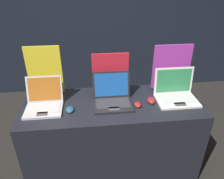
{
  "coord_description": "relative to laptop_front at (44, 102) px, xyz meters",
  "views": [
    {
      "loc": [
        -0.2,
        -1.41,
        2.0
      ],
      "look_at": [
        -0.01,
        0.33,
        1.01
      ],
      "focal_mm": 35.0,
      "sensor_mm": 36.0,
      "label": 1
    }
  ],
  "objects": [
    {
      "name": "laptop_front",
      "position": [
        0.0,
        0.0,
        0.0
      ],
      "size": [
        0.33,
        0.33,
        0.26
      ],
      "color": "#B7B7BC",
      "rests_on": "display_counter"
    },
    {
      "name": "promo_stand_back",
      "position": [
        1.26,
        0.21,
        0.17
      ],
      "size": [
        0.39,
        0.07,
        0.49
      ],
      "color": "black",
      "rests_on": "display_counter"
    },
    {
      "name": "mouse_back",
      "position": [
        1.01,
        -0.02,
        -0.04
      ],
      "size": [
        0.07,
        0.12,
        0.04
      ],
      "color": "maroon",
      "rests_on": "display_counter"
    },
    {
      "name": "promo_stand_middle",
      "position": [
        0.63,
        0.2,
        0.14
      ],
      "size": [
        0.36,
        0.07,
        0.43
      ],
      "color": "black",
      "rests_on": "display_counter"
    },
    {
      "name": "promo_stand_front",
      "position": [
        0.0,
        0.24,
        0.18
      ],
      "size": [
        0.33,
        0.07,
        0.51
      ],
      "color": "black",
      "rests_on": "display_counter"
    },
    {
      "name": "laptop_back",
      "position": [
        1.26,
        0.02,
        0.01
      ],
      "size": [
        0.39,
        0.3,
        0.29
      ],
      "color": "silver",
      "rests_on": "display_counter"
    },
    {
      "name": "laptop_middle",
      "position": [
        0.63,
        0.01,
        0.0
      ],
      "size": [
        0.36,
        0.33,
        0.27
      ],
      "color": "black",
      "rests_on": "display_counter"
    },
    {
      "name": "mouse_middle",
      "position": [
        0.86,
        -0.07,
        -0.04
      ],
      "size": [
        0.06,
        0.1,
        0.03
      ],
      "color": "maroon",
      "rests_on": "display_counter"
    },
    {
      "name": "wall_back",
      "position": [
        0.63,
        1.91,
        0.48
      ],
      "size": [
        8.0,
        0.05,
        2.8
      ],
      "color": "black",
      "rests_on": "ground_plane"
    },
    {
      "name": "mouse_front",
      "position": [
        0.24,
        -0.09,
        -0.05
      ],
      "size": [
        0.07,
        0.1,
        0.03
      ],
      "color": "navy",
      "rests_on": "display_counter"
    },
    {
      "name": "display_counter",
      "position": [
        0.63,
        -0.0,
        -0.49
      ],
      "size": [
        1.71,
        0.67,
        0.86
      ],
      "color": "black",
      "rests_on": "ground_plane"
    }
  ]
}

